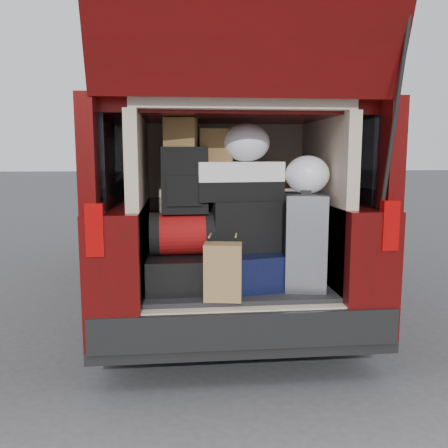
{
  "coord_description": "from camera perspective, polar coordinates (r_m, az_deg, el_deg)",
  "views": [
    {
      "loc": [
        -0.4,
        -3.01,
        1.44
      ],
      "look_at": [
        -0.08,
        0.2,
        0.96
      ],
      "focal_mm": 38.0,
      "sensor_mm": 36.0,
      "label": 1
    }
  ],
  "objects": [
    {
      "name": "black_soft_case",
      "position": [
        3.26,
        2.56,
        -0.12
      ],
      "size": [
        0.51,
        0.35,
        0.34
      ],
      "primitive_type": "cube",
      "rotation": [
        0.0,
        0.0,
        0.13
      ],
      "color": "black",
      "rests_on": "navy_hardshell"
    },
    {
      "name": "navy_hardshell",
      "position": [
        3.28,
        2.78,
        -5.25
      ],
      "size": [
        0.54,
        0.62,
        0.24
      ],
      "primitive_type": "cube",
      "rotation": [
        0.0,
        0.0,
        0.19
      ],
      "color": "black",
      "rests_on": "load_floor"
    },
    {
      "name": "plastic_bag_right",
      "position": [
        3.19,
        9.99,
        5.85
      ],
      "size": [
        0.33,
        0.31,
        0.25
      ],
      "primitive_type": "ellipsoid",
      "rotation": [
        0.0,
        0.0,
        -0.15
      ],
      "color": "white",
      "rests_on": "silver_roller"
    },
    {
      "name": "grocery_sack_lower",
      "position": [
        3.17,
        -5.23,
        10.9
      ],
      "size": [
        0.23,
        0.2,
        0.19
      ],
      "primitive_type": "cube",
      "rotation": [
        0.0,
        0.0,
        -0.18
      ],
      "color": "brown",
      "rests_on": "backpack"
    },
    {
      "name": "backpack",
      "position": [
        3.16,
        -4.81,
        5.28
      ],
      "size": [
        0.31,
        0.19,
        0.44
      ],
      "primitive_type": "cube",
      "rotation": [
        0.0,
        0.0,
        0.03
      ],
      "color": "black",
      "rests_on": "red_duffel"
    },
    {
      "name": "load_floor",
      "position": [
        3.51,
        1.19,
        -11.02
      ],
      "size": [
        1.24,
        1.05,
        0.55
      ],
      "primitive_type": "cube",
      "color": "black",
      "rests_on": "ground"
    },
    {
      "name": "silver_roller",
      "position": [
        3.24,
        9.6,
        -1.94
      ],
      "size": [
        0.33,
        0.46,
        0.63
      ],
      "primitive_type": "cube",
      "rotation": [
        0.0,
        0.0,
        -0.18
      ],
      "color": "silver",
      "rests_on": "load_floor"
    },
    {
      "name": "kraft_bag",
      "position": [
        2.92,
        -0.12,
        -5.78
      ],
      "size": [
        0.25,
        0.18,
        0.35
      ],
      "primitive_type": "cube",
      "rotation": [
        0.0,
        0.0,
        -0.16
      ],
      "color": "olive",
      "rests_on": "load_floor"
    },
    {
      "name": "minivan",
      "position": [
        4.91,
        -1.01,
        2.17
      ],
      "size": [
        1.9,
        5.35,
        2.77
      ],
      "color": "black",
      "rests_on": "ground"
    },
    {
      "name": "red_duffel",
      "position": [
        3.19,
        -5.04,
        -1.17
      ],
      "size": [
        0.44,
        0.29,
        0.28
      ],
      "primitive_type": "cube",
      "rotation": [
        0.0,
        0.0,
        0.02
      ],
      "color": "maroon",
      "rests_on": "black_hardshell"
    },
    {
      "name": "twotone_duffel",
      "position": [
        3.25,
        1.63,
        5.21
      ],
      "size": [
        0.61,
        0.36,
        0.26
      ],
      "primitive_type": "cube",
      "rotation": [
        0.0,
        0.0,
        0.11
      ],
      "color": "white",
      "rests_on": "black_soft_case"
    },
    {
      "name": "black_hardshell",
      "position": [
        3.24,
        -5.65,
        -5.57
      ],
      "size": [
        0.4,
        0.55,
        0.22
      ],
      "primitive_type": "cube",
      "rotation": [
        0.0,
        0.0,
        0.0
      ],
      "color": "black",
      "rests_on": "load_floor"
    },
    {
      "name": "grocery_sack_upper",
      "position": [
        3.29,
        -1.06,
        9.43
      ],
      "size": [
        0.22,
        0.18,
        0.22
      ],
      "primitive_type": "cube",
      "rotation": [
        0.0,
        0.0,
        -0.01
      ],
      "color": "brown",
      "rests_on": "twotone_duffel"
    },
    {
      "name": "plastic_bag_center",
      "position": [
        3.26,
        2.69,
        9.75
      ],
      "size": [
        0.34,
        0.32,
        0.26
      ],
      "primitive_type": "ellipsoid",
      "rotation": [
        0.0,
        0.0,
        -0.07
      ],
      "color": "white",
      "rests_on": "twotone_duffel"
    },
    {
      "name": "ground",
      "position": [
        3.36,
        1.76,
        -16.99
      ],
      "size": [
        80.0,
        80.0,
        0.0
      ],
      "primitive_type": "plane",
      "color": "#353638",
      "rests_on": "ground"
    }
  ]
}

